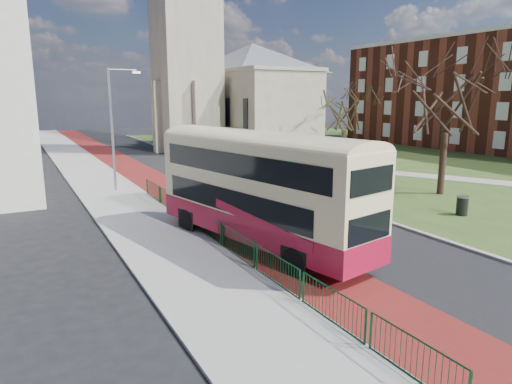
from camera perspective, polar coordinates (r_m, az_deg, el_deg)
ground at (r=17.84m, az=9.85°, el=-9.12°), size 160.00×160.00×0.00m
road_carriageway at (r=35.68m, az=-8.26°, el=1.54°), size 9.00×120.00×0.01m
bus_lane at (r=34.87m, az=-12.43°, el=1.15°), size 3.40×120.00×0.01m
pavement_west at (r=34.05m, az=-18.58°, el=0.64°), size 4.00×120.00×0.12m
kerb_west at (r=34.43m, az=-15.31°, el=0.96°), size 0.25×120.00×0.13m
kerb_east at (r=39.23m, az=-2.95°, el=2.68°), size 0.25×80.00×0.13m
grass_green at (r=50.92m, az=17.79°, el=4.20°), size 40.00×80.00×0.04m
footpath at (r=38.66m, az=24.30°, el=1.48°), size 18.84×32.82×0.03m
pedestrian_railing at (r=19.47m, az=-4.37°, el=-5.45°), size 0.07×24.00×1.12m
gothic_church at (r=56.37m, az=-4.18°, el=18.80°), size 16.38×18.00×40.00m
brick_terrace at (r=60.27m, az=29.11°, el=10.83°), size 10.30×44.30×13.50m
streetlamp at (r=31.66m, az=-17.32°, el=8.20°), size 2.13×0.18×8.00m
bus at (r=19.17m, az=0.34°, el=0.93°), size 4.89×11.61×4.73m
winter_tree_near at (r=31.80m, az=23.01°, el=12.46°), size 8.48×8.48×10.28m
winter_tree_far at (r=46.41m, az=11.04°, el=10.50°), size 5.91×5.91×7.72m
litter_bin at (r=26.97m, az=24.38°, el=-1.56°), size 0.66×0.66×1.04m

